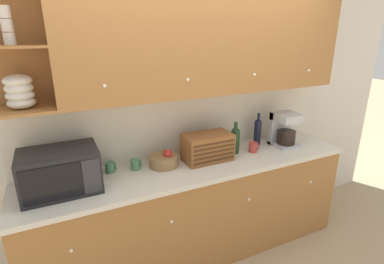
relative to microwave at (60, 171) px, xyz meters
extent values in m
plane|color=tan|center=(1.10, 0.28, -1.11)|extent=(24.00, 24.00, 0.00)
cube|color=silver|center=(1.10, 0.31, 0.19)|extent=(5.35, 0.06, 2.60)
cube|color=#A36B38|center=(1.10, -0.02, -0.65)|extent=(2.95, 0.60, 0.91)
cube|color=silver|center=(1.10, -0.03, -0.18)|extent=(2.97, 0.63, 0.04)
sphere|color=white|center=(-0.01, -0.32, -0.45)|extent=(0.03, 0.03, 0.03)
sphere|color=white|center=(0.73, -0.32, -0.45)|extent=(0.03, 0.03, 0.03)
sphere|color=white|center=(1.46, -0.32, -0.45)|extent=(0.03, 0.03, 0.03)
sphere|color=white|center=(2.20, -0.32, -0.45)|extent=(0.03, 0.03, 0.03)
cube|color=silver|center=(1.10, 0.28, 0.14)|extent=(2.95, 0.01, 0.60)
cube|color=#A36B38|center=(1.31, 0.11, 0.89)|extent=(2.53, 0.35, 0.89)
cube|color=#A36B38|center=(-0.17, 0.28, 0.89)|extent=(0.42, 0.02, 0.89)
cube|color=#A36B38|center=(-0.17, 0.11, 0.45)|extent=(0.42, 0.35, 0.02)
cube|color=#A36B38|center=(-0.17, 0.11, 0.87)|extent=(0.42, 0.35, 0.02)
sphere|color=white|center=(0.36, -0.07, 0.60)|extent=(0.03, 0.03, 0.03)
sphere|color=white|center=(0.99, -0.07, 0.60)|extent=(0.03, 0.03, 0.03)
sphere|color=white|center=(1.62, -0.07, 0.60)|extent=(0.03, 0.03, 0.03)
sphere|color=white|center=(2.25, -0.07, 0.60)|extent=(0.03, 0.03, 0.03)
ellipsoid|color=silver|center=(-0.17, 0.11, 0.50)|extent=(0.18, 0.18, 0.08)
ellipsoid|color=silver|center=(-0.17, 0.11, 0.55)|extent=(0.18, 0.18, 0.08)
ellipsoid|color=silver|center=(-0.17, 0.11, 0.60)|extent=(0.18, 0.18, 0.08)
ellipsoid|color=silver|center=(-0.17, 0.11, 0.65)|extent=(0.18, 0.18, 0.08)
cylinder|color=silver|center=(-0.17, 0.11, 0.91)|extent=(0.07, 0.07, 0.08)
cylinder|color=silver|center=(-0.17, 0.11, 0.99)|extent=(0.07, 0.07, 0.08)
cylinder|color=silver|center=(-0.17, 0.11, 1.07)|extent=(0.07, 0.07, 0.08)
cube|color=black|center=(0.00, 0.00, 0.00)|extent=(0.54, 0.37, 0.32)
cube|color=black|center=(-0.06, -0.18, 0.00)|extent=(0.38, 0.01, 0.25)
cube|color=#2D2D33|center=(0.19, -0.18, 0.00)|extent=(0.12, 0.01, 0.25)
cylinder|color=#4C845B|center=(0.38, 0.15, -0.11)|extent=(0.08, 0.08, 0.09)
torus|color=#4C845B|center=(0.42, 0.15, -0.11)|extent=(0.01, 0.06, 0.06)
cylinder|color=#4C845B|center=(0.58, 0.11, -0.11)|extent=(0.08, 0.08, 0.09)
torus|color=#4C845B|center=(0.62, 0.11, -0.11)|extent=(0.01, 0.06, 0.06)
cylinder|color=#937047|center=(0.82, 0.07, -0.11)|extent=(0.25, 0.25, 0.09)
sphere|color=red|center=(0.85, 0.05, -0.04)|extent=(0.08, 0.08, 0.08)
cube|color=brown|center=(1.22, 0.02, -0.03)|extent=(0.44, 0.25, 0.25)
cube|color=#4B2C16|center=(1.22, -0.11, -0.11)|extent=(0.40, 0.01, 0.02)
cube|color=#4B2C16|center=(1.22, -0.11, -0.07)|extent=(0.40, 0.01, 0.02)
cube|color=#4B2C16|center=(1.22, -0.11, -0.03)|extent=(0.40, 0.01, 0.02)
cube|color=#4B2C16|center=(1.22, -0.11, 0.01)|extent=(0.40, 0.01, 0.02)
cube|color=#4B2C16|center=(1.22, -0.11, 0.04)|extent=(0.40, 0.01, 0.02)
cylinder|color=#19381E|center=(1.54, 0.05, -0.05)|extent=(0.08, 0.08, 0.21)
sphere|color=#19381E|center=(1.54, 0.05, 0.05)|extent=(0.08, 0.08, 0.08)
cylinder|color=#19381E|center=(1.54, 0.05, 0.11)|extent=(0.03, 0.03, 0.07)
cylinder|color=#B73D38|center=(1.71, -0.01, -0.11)|extent=(0.08, 0.08, 0.10)
torus|color=#B73D38|center=(1.76, -0.01, -0.11)|extent=(0.01, 0.07, 0.07)
cylinder|color=black|center=(1.87, 0.14, -0.04)|extent=(0.07, 0.07, 0.23)
sphere|color=black|center=(1.87, 0.14, 0.07)|extent=(0.07, 0.07, 0.07)
cylinder|color=black|center=(1.87, 0.14, 0.14)|extent=(0.03, 0.03, 0.08)
cube|color=#B7B7BC|center=(2.10, -0.01, -0.14)|extent=(0.24, 0.24, 0.03)
cylinder|color=black|center=(2.10, -0.03, -0.06)|extent=(0.18, 0.18, 0.14)
cube|color=#B7B7BC|center=(2.10, 0.08, 0.01)|extent=(0.24, 0.05, 0.34)
cube|color=#B7B7BC|center=(2.10, -0.01, 0.14)|extent=(0.24, 0.24, 0.07)
camera|label=1|loc=(0.01, -2.17, 0.97)|focal=28.00mm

